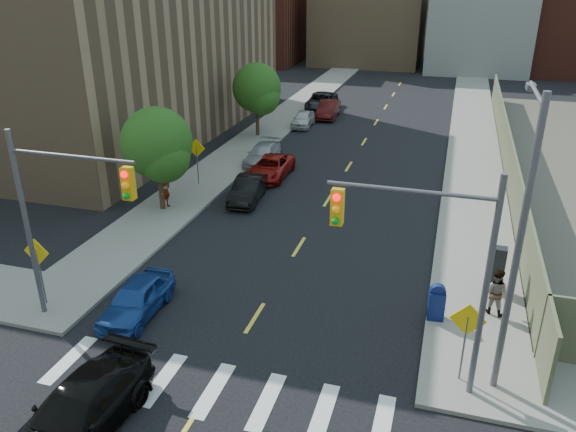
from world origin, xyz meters
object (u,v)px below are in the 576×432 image
Objects in this scene: parked_car_maroon at (329,109)px; pedestrian_east at (496,291)px; parked_car_blue at (137,299)px; parked_car_grey at (322,101)px; mailbox at (437,302)px; pedestrian_west at (165,190)px; parked_car_silver at (263,155)px; parked_car_white at (303,119)px; parked_car_black at (248,189)px; black_sedan at (79,412)px; parked_car_red at (271,167)px; payphone at (497,269)px.

parked_car_maroon is 2.48× the size of pedestrian_east.
parked_car_grey reaches higher than parked_car_blue.
pedestrian_west reaches higher than mailbox.
pedestrian_east is (13.80, -14.32, 0.41)m from parked_car_silver.
parked_car_silver is at bearing -0.35° from pedestrian_west.
parked_car_white is at bearing -113.19° from parked_car_maroon.
mailbox is at bearing -73.29° from parked_car_maroon.
parked_car_maroon is 3.16× the size of mailbox.
parked_car_black is at bearing -88.49° from parked_car_white.
mailbox reaches higher than parked_car_black.
parked_car_blue is at bearing -95.38° from parked_car_black.
pedestrian_west is at bearing 113.99° from black_sedan.
pedestrian_east reaches higher than parked_car_grey.
parked_car_blue is at bearing -92.14° from parked_car_grey.
parked_car_red is 1.02× the size of parked_car_maroon.
parked_car_white is (-1.30, 27.94, -0.03)m from parked_car_blue.
payphone is at bearing -61.50° from parked_car_white.
parked_car_black is 16.34m from parked_car_white.
parked_car_silver is 23.69m from black_sedan.
black_sedan is at bearing -145.17° from mailbox.
black_sedan is (1.55, -5.58, 0.08)m from parked_car_blue.
parked_car_grey is 3.00× the size of pedestrian_east.
payphone reaches higher than pedestrian_east.
black_sedan is at bearing -86.32° from parked_car_red.
pedestrian_west is (-16.31, 3.89, 0.03)m from payphone.
mailbox is at bearing -54.60° from parked_car_silver.
mailbox is (11.80, -31.73, 0.09)m from parked_car_grey.
parked_car_blue is at bearing -93.26° from parked_car_maroon.
parked_car_grey is at bearing 117.91° from payphone.
parked_car_blue is 9.92m from pedestrian_west.
parked_car_red is 18.74m from parked_car_grey.
parked_car_white is 1.92× the size of pedestrian_west.
pedestrian_east is (16.21, -5.57, -0.07)m from pedestrian_west.
parked_car_grey is at bearing 87.79° from parked_car_silver.
parked_car_black is at bearing -15.20° from pedestrian_east.
black_sedan is 2.86× the size of pedestrian_east.
parked_car_silver is 10.00m from parked_car_white.
parked_car_maroon is (0.00, 15.86, 0.10)m from parked_car_red.
pedestrian_east reaches higher than mailbox.
parked_car_maroon is at bearing 89.52° from parked_car_red.
parked_car_silver is 19.89m from pedestrian_east.
mailbox is (10.50, 2.62, 0.17)m from parked_car_blue.
parked_car_grey is at bearing 93.50° from parked_car_red.
parked_car_grey reaches higher than parked_car_black.
mailbox is (10.50, -9.03, 0.17)m from parked_car_black.
pedestrian_east is (2.00, 0.99, 0.21)m from mailbox.
parked_car_blue is 5.79m from black_sedan.
payphone reaches higher than parked_car_grey.
parked_car_blue is 2.09× the size of payphone.
parked_car_grey reaches higher than parked_car_white.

